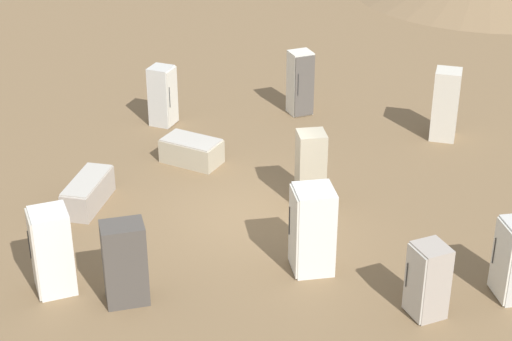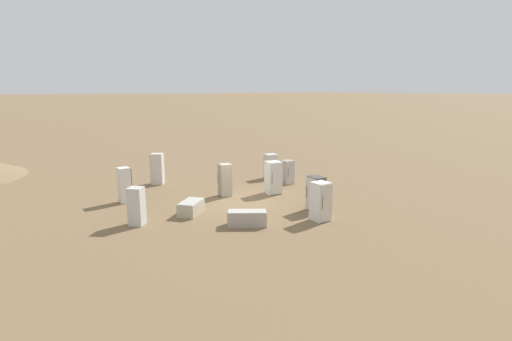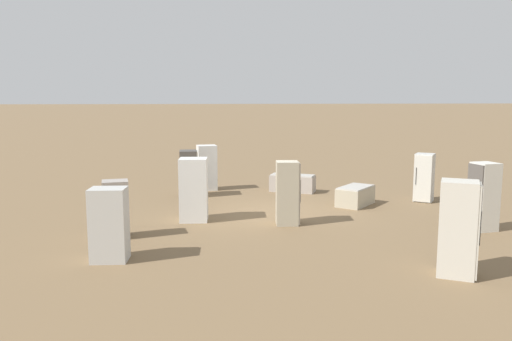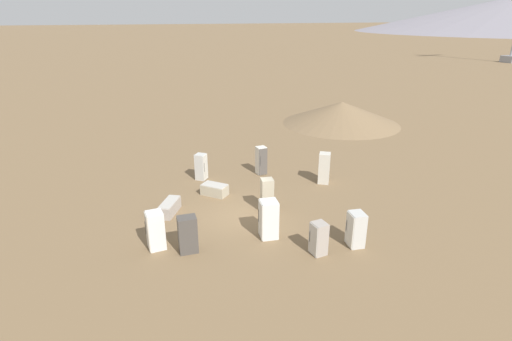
% 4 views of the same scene
% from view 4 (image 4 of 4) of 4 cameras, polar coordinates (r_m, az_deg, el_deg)
% --- Properties ---
extents(ground_plane, '(1000.00, 1000.00, 0.00)m').
position_cam_4_polar(ground_plane, '(20.35, -2.24, -6.45)').
color(ground_plane, brown).
extents(dirt_mound, '(10.84, 10.84, 2.06)m').
position_cam_4_polar(dirt_mound, '(38.29, 12.09, 8.06)').
color(dirt_mound, '#7F6647').
rests_on(dirt_mound, ground_plane).
extents(discarded_fridge_0, '(1.53, 1.61, 0.62)m').
position_cam_4_polar(discarded_fridge_0, '(22.62, -5.94, -2.73)').
color(discarded_fridge_0, '#B2A88E').
rests_on(discarded_fridge_0, ground_plane).
extents(discarded_fridge_1, '(0.85, 0.72, 1.65)m').
position_cam_4_polar(discarded_fridge_1, '(17.32, -9.74, -8.98)').
color(discarded_fridge_1, '#4C4742').
rests_on(discarded_fridge_1, ground_plane).
extents(discarded_fridge_2, '(0.73, 0.75, 1.75)m').
position_cam_4_polar(discarded_fridge_2, '(20.52, 1.57, -3.48)').
color(discarded_fridge_2, '#B2A88E').
rests_on(discarded_fridge_2, ground_plane).
extents(discarded_fridge_3, '(0.63, 0.63, 1.44)m').
position_cam_4_polar(discarded_fridge_3, '(17.18, 8.93, -9.58)').
color(discarded_fridge_3, '#A89E93').
rests_on(discarded_fridge_3, ground_plane).
extents(discarded_fridge_4, '(0.74, 0.71, 1.71)m').
position_cam_4_polar(discarded_fridge_4, '(17.83, -14.17, -8.30)').
color(discarded_fridge_4, white).
rests_on(discarded_fridge_4, ground_plane).
extents(discarded_fridge_5, '(0.93, 0.91, 1.79)m').
position_cam_4_polar(discarded_fridge_5, '(18.11, 1.81, -6.97)').
color(discarded_fridge_5, white).
rests_on(discarded_fridge_5, ground_plane).
extents(discarded_fridge_6, '(0.85, 0.84, 1.63)m').
position_cam_4_polar(discarded_fridge_6, '(24.66, -7.84, 0.53)').
color(discarded_fridge_6, silver).
rests_on(discarded_fridge_6, ground_plane).
extents(discarded_fridge_7, '(0.78, 0.86, 1.57)m').
position_cam_4_polar(discarded_fridge_7, '(18.05, 14.08, -8.16)').
color(discarded_fridge_7, silver).
rests_on(discarded_fridge_7, ground_plane).
extents(discarded_fridge_8, '(0.94, 0.96, 1.88)m').
position_cam_4_polar(discarded_fridge_8, '(24.24, 9.71, 0.35)').
color(discarded_fridge_8, beige).
rests_on(discarded_fridge_8, ground_plane).
extents(discarded_fridge_9, '(0.59, 0.62, 1.80)m').
position_cam_4_polar(discarded_fridge_9, '(25.26, 0.75, 1.44)').
color(discarded_fridge_9, silver).
rests_on(discarded_fridge_9, ground_plane).
extents(discarded_fridge_10, '(1.46, 1.73, 0.65)m').
position_cam_4_polar(discarded_fridge_10, '(20.92, -12.23, -5.16)').
color(discarded_fridge_10, '#A89E93').
rests_on(discarded_fridge_10, ground_plane).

